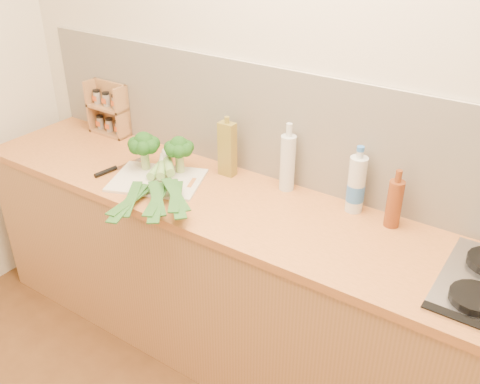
# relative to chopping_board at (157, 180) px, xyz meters

# --- Properties ---
(room_shell) EXTENTS (3.50, 3.50, 3.50)m
(room_shell) POSITION_rel_chopping_board_xyz_m (0.59, 0.35, 0.26)
(room_shell) COLOR beige
(room_shell) RESTS_ON ground
(counter) EXTENTS (3.20, 0.62, 0.90)m
(counter) POSITION_rel_chopping_board_xyz_m (0.59, 0.06, -0.46)
(counter) COLOR #AD7748
(counter) RESTS_ON ground
(chopping_board) EXTENTS (0.50, 0.44, 0.01)m
(chopping_board) POSITION_rel_chopping_board_xyz_m (0.00, 0.00, 0.00)
(chopping_board) COLOR beige
(chopping_board) RESTS_ON counter
(broccoli_left) EXTENTS (0.16, 0.16, 0.19)m
(broccoli_left) POSITION_rel_chopping_board_xyz_m (-0.12, 0.05, 0.14)
(broccoli_left) COLOR #9EBA6C
(broccoli_left) RESTS_ON chopping_board
(broccoli_right) EXTENTS (0.14, 0.15, 0.19)m
(broccoli_right) POSITION_rel_chopping_board_xyz_m (0.04, 0.12, 0.13)
(broccoli_right) COLOR #9EBA6C
(broccoli_right) RESTS_ON chopping_board
(leek_front) EXTENTS (0.28, 0.67, 0.04)m
(leek_front) POSITION_rel_chopping_board_xyz_m (-0.01, -0.03, 0.03)
(leek_front) COLOR white
(leek_front) RESTS_ON chopping_board
(leek_mid) EXTENTS (0.42, 0.54, 0.04)m
(leek_mid) POSITION_rel_chopping_board_xyz_m (0.06, -0.04, 0.05)
(leek_mid) COLOR white
(leek_mid) RESTS_ON chopping_board
(leek_back) EXTENTS (0.51, 0.49, 0.04)m
(leek_back) POSITION_rel_chopping_board_xyz_m (0.10, -0.01, 0.07)
(leek_back) COLOR white
(leek_back) RESTS_ON chopping_board
(chefs_knife) EXTENTS (0.07, 0.31, 0.02)m
(chefs_knife) POSITION_rel_chopping_board_xyz_m (-0.26, -0.04, 0.00)
(chefs_knife) COLOR silver
(chefs_knife) RESTS_ON counter
(spice_rack) EXTENTS (0.25, 0.10, 0.30)m
(spice_rack) POSITION_rel_chopping_board_xyz_m (-0.61, 0.30, 0.12)
(spice_rack) COLOR tan
(spice_rack) RESTS_ON counter
(oil_tin) EXTENTS (0.08, 0.05, 0.30)m
(oil_tin) POSITION_rel_chopping_board_xyz_m (0.24, 0.25, 0.13)
(oil_tin) COLOR olive
(oil_tin) RESTS_ON counter
(glass_bottle) EXTENTS (0.07, 0.07, 0.32)m
(glass_bottle) POSITION_rel_chopping_board_xyz_m (0.55, 0.28, 0.13)
(glass_bottle) COLOR silver
(glass_bottle) RESTS_ON counter
(amber_bottle) EXTENTS (0.06, 0.06, 0.25)m
(amber_bottle) POSITION_rel_chopping_board_xyz_m (1.06, 0.25, 0.10)
(amber_bottle) COLOR brown
(amber_bottle) RESTS_ON counter
(water_bottle) EXTENTS (0.08, 0.08, 0.28)m
(water_bottle) POSITION_rel_chopping_board_xyz_m (0.88, 0.28, 0.11)
(water_bottle) COLOR silver
(water_bottle) RESTS_ON counter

